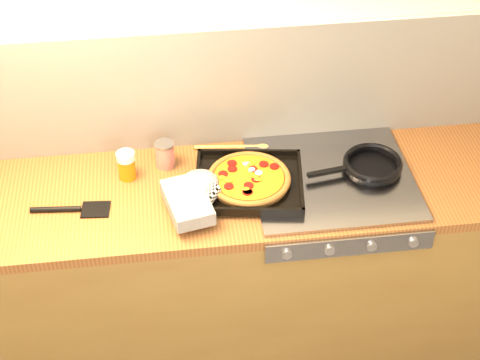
{
  "coord_description": "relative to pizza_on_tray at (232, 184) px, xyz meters",
  "views": [
    {
      "loc": [
        -0.16,
        -0.95,
        2.67
      ],
      "look_at": [
        0.1,
        1.08,
        0.95
      ],
      "focal_mm": 55.0,
      "sensor_mm": 36.0,
      "label": 1
    }
  ],
  "objects": [
    {
      "name": "room_shell",
      "position": [
        -0.07,
        0.32,
        0.21
      ],
      "size": [
        3.2,
        3.2,
        3.2
      ],
      "color": "white",
      "rests_on": "ground"
    },
    {
      "name": "counter_run",
      "position": [
        -0.07,
        0.03,
        -0.49
      ],
      "size": [
        3.2,
        0.62,
        0.9
      ],
      "color": "olive",
      "rests_on": "ground"
    },
    {
      "name": "stovetop",
      "position": [
        0.38,
        0.03,
        -0.04
      ],
      "size": [
        0.6,
        0.56,
        0.02
      ],
      "primitive_type": "cube",
      "color": "gray",
      "rests_on": "counter_run"
    },
    {
      "name": "pizza_on_tray",
      "position": [
        0.0,
        0.0,
        0.0
      ],
      "size": [
        0.55,
        0.44,
        0.07
      ],
      "color": "black",
      "rests_on": "stovetop"
    },
    {
      "name": "frying_pan",
      "position": [
        0.54,
        0.05,
        -0.01
      ],
      "size": [
        0.39,
        0.26,
        0.04
      ],
      "color": "black",
      "rests_on": "stovetop"
    },
    {
      "name": "tomato_can",
      "position": [
        -0.23,
        0.19,
        0.01
      ],
      "size": [
        0.09,
        0.09,
        0.11
      ],
      "color": "#A7100D",
      "rests_on": "counter_run"
    },
    {
      "name": "juice_glass",
      "position": [
        -0.38,
        0.14,
        0.02
      ],
      "size": [
        0.08,
        0.08,
        0.11
      ],
      "color": "#D06B0C",
      "rests_on": "counter_run"
    },
    {
      "name": "wooden_spoon",
      "position": [
        0.06,
        0.26,
        -0.03
      ],
      "size": [
        0.3,
        0.06,
        0.02
      ],
      "color": "tan",
      "rests_on": "counter_run"
    },
    {
      "name": "black_spatula",
      "position": [
        -0.58,
        -0.02,
        -0.04
      ],
      "size": [
        0.28,
        0.09,
        0.02
      ],
      "color": "black",
      "rests_on": "counter_run"
    }
  ]
}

